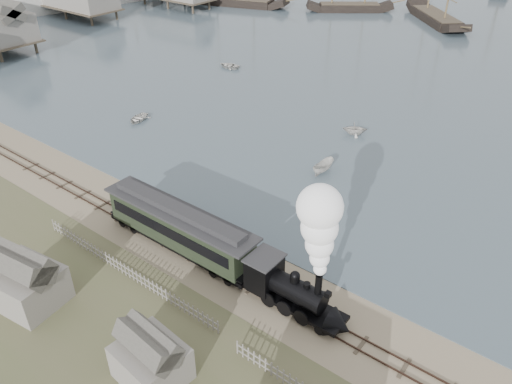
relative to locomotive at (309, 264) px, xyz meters
The scene contains 13 objects.
ground 8.38m from the locomotive, 163.29° to the left, with size 600.00×600.00×0.00m, color tan.
rail_track 8.11m from the locomotive, behind, with size 120.00×1.80×0.16m.
picket_fence_west 14.83m from the locomotive, 159.20° to the right, with size 19.00×0.10×1.20m, color gray, non-canonical shape.
shed_left 20.50m from the locomotive, 146.57° to the right, with size 5.00×4.00×4.10m, color gray, non-canonical shape.
shed_mid 11.98m from the locomotive, 114.99° to the right, with size 4.00×3.50×3.60m, color gray, non-canonical shape.
western_wharf 92.72m from the locomotive, 153.07° to the left, with size 36.00×56.00×8.00m, color gray, non-canonical shape.
locomotive is the anchor object (origin of this frame).
passenger_coach 12.46m from the locomotive, behind, with size 14.81×2.86×3.60m.
beached_dinghy 9.85m from the locomotive, 161.96° to the left, with size 3.97×2.84×0.82m, color silver.
rowboat_0 37.90m from the locomotive, 156.82° to the left, with size 3.28×2.35×0.68m, color silver.
rowboat_1 30.40m from the locomotive, 111.79° to the left, with size 2.86×2.47×1.51m, color silver.
rowboat_2 20.68m from the locomotive, 117.91° to the left, with size 3.17×1.19×1.22m, color silver.
rowboat_6 54.32m from the locomotive, 135.99° to the left, with size 3.57×2.55×0.74m, color silver.
Camera 1 is at (19.16, -23.86, 26.07)m, focal length 35.00 mm.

